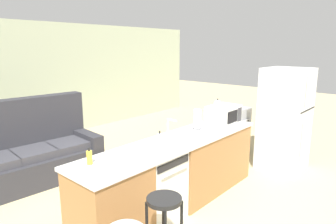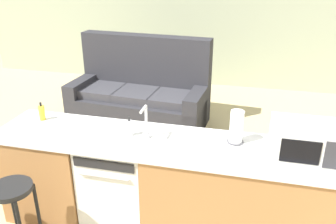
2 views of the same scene
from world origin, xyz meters
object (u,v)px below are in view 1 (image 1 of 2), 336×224
bar_stool (164,218)px  couch (30,155)px  microwave (224,114)px  dish_soap_bottle (89,157)px  soap_bottle (160,139)px  stove_range (227,131)px  paper_towel_roll (197,119)px  dishwasher (155,186)px  refrigerator (285,119)px  kettle (217,104)px

bar_stool → couch: size_ratio=0.36×
microwave → dish_soap_bottle: microwave is taller
bar_stool → couch: couch is taller
microwave → soap_bottle: microwave is taller
dish_soap_bottle → couch: 2.19m
stove_range → dish_soap_bottle: dish_soap_bottle is taller
microwave → paper_towel_roll: paper_towel_roll is taller
couch → dish_soap_bottle: bearing=-97.9°
dishwasher → dish_soap_bottle: size_ratio=4.77×
dish_soap_bottle → dishwasher: bearing=-10.0°
refrigerator → soap_bottle: (-2.48, 0.58, 0.11)m
microwave → bar_stool: (-2.11, -0.68, -0.50)m
paper_towel_roll → stove_range: bearing=15.1°
dishwasher → stove_range: bearing=11.9°
dishwasher → bar_stool: (-0.58, -0.68, 0.11)m
soap_bottle → kettle: 2.41m
kettle → bar_stool: bearing=-155.8°
microwave → kettle: size_ratio=2.44×
bar_stool → kettle: bearing=24.2°
dish_soap_bottle → couch: bearing=82.1°
dish_soap_bottle → couch: couch is taller
refrigerator → couch: refrigerator is taller
dishwasher → soap_bottle: 0.56m
dishwasher → kettle: kettle is taller
microwave → dishwasher: bearing=180.0°
dish_soap_bottle → bar_stool: bearing=-75.7°
soap_bottle → kettle: kettle is taller
refrigerator → microwave: (-1.08, 0.55, 0.18)m
kettle → couch: couch is taller
dishwasher → couch: couch is taller
microwave → kettle: bearing=36.8°
paper_towel_roll → refrigerator: bearing=-22.9°
kettle → bar_stool: size_ratio=0.28×
refrigerator → couch: size_ratio=0.83×
soap_bottle → paper_towel_roll: bearing=6.0°
dishwasher → bar_stool: dishwasher is taller
couch → kettle: bearing=-27.9°
dishwasher → couch: (-0.50, 2.24, -0.03)m
bar_stool → paper_towel_roll: bearing=26.7°
refrigerator → microwave: bearing=153.0°
soap_bottle → dishwasher: bearing=-167.2°
dish_soap_bottle → refrigerator: bearing=-11.5°
refrigerator → microwave: refrigerator is taller
soap_bottle → microwave: bearing=-1.1°
stove_range → paper_towel_roll: size_ratio=3.19×
paper_towel_roll → dish_soap_bottle: 1.81m
dishwasher → kettle: size_ratio=4.10×
couch → refrigerator: bearing=-41.9°
microwave → paper_towel_roll: (-0.51, 0.12, -0.00)m
kettle → bar_stool: kettle is taller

